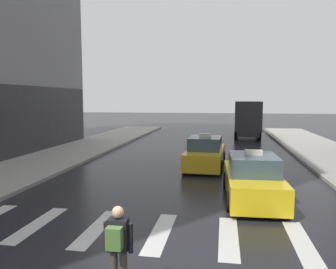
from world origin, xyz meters
TOP-DOWN VIEW (x-y plane):
  - crosswalk_markings at (-0.00, 3.00)m, footprint 11.30×2.80m
  - taxi_lead at (2.67, 6.44)m, footprint 2.06×4.60m
  - taxi_second at (0.70, 11.77)m, footprint 2.08×4.61m
  - box_truck at (3.77, 25.72)m, footprint 2.55×7.62m
  - pedestrian_with_backpack at (-0.23, 0.10)m, footprint 0.55×0.43m

SIDE VIEW (x-z plane):
  - crosswalk_markings at x=0.00m, z-range 0.00..0.01m
  - taxi_lead at x=2.67m, z-range -0.18..1.63m
  - taxi_second at x=0.70m, z-range -0.18..1.63m
  - pedestrian_with_backpack at x=-0.23m, z-range 0.15..1.80m
  - box_truck at x=3.77m, z-range 0.18..3.53m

